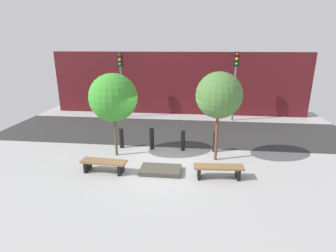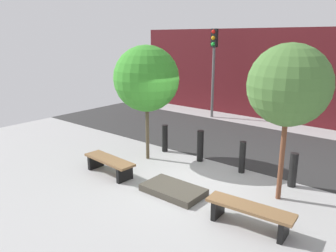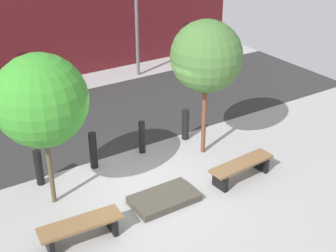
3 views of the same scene
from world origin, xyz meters
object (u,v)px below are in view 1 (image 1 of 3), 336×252
bollard_center (183,141)px  bollard_right (215,142)px  planter_bed (161,170)px  bench_right (218,169)px  traffic_light_west (121,74)px  bollard_left (152,139)px  tree_behind_left_bench (113,98)px  tree_behind_right_bench (219,95)px  bench_left (104,164)px  bollard_far_left (121,138)px  traffic_light_mid_west (235,74)px

bollard_center → bollard_right: (1.35, 0.00, -0.01)m
planter_bed → bollard_right: 2.96m
bench_right → traffic_light_west: 9.36m
bollard_left → traffic_light_west: (-2.68, 4.96, 2.22)m
bench_right → bollard_left: size_ratio=1.83×
bench_right → tree_behind_left_bench: tree_behind_left_bench is taller
tree_behind_right_bench → bench_left: bearing=-159.5°
bollard_left → bollard_center: size_ratio=1.07×
bollard_far_left → traffic_light_west: size_ratio=0.22×
tree_behind_left_bench → traffic_light_mid_west: (5.37, 5.79, 0.33)m
bollard_left → bench_left: bearing=-119.8°
bollard_left → tree_behind_right_bench: bearing=-17.1°
bollard_center → bollard_right: size_ratio=1.02×
bench_right → traffic_light_mid_west: 7.80m
tree_behind_right_bench → bollard_right: 2.30m
bollard_left → bollard_center: 1.35m
tree_behind_right_bench → bollard_right: (0.02, 0.83, -2.15)m
bench_left → bench_right: bench_right is taller
bollard_center → traffic_light_west: bearing=129.1°
traffic_light_mid_west → bollard_center: bearing=-118.4°
tree_behind_right_bench → traffic_light_mid_west: size_ratio=0.87×
bollard_center → bollard_left: bearing=180.0°
tree_behind_left_bench → bollard_center: bearing=17.1°
bench_right → bollard_right: bollard_right is taller
bench_right → traffic_light_mid_west: size_ratio=0.43×
tree_behind_left_bench → bollard_left: bearing=31.8°
bollard_right → bollard_far_left: bearing=180.0°
bollard_center → traffic_light_mid_west: 6.09m
tree_behind_left_bench → bollard_right: 4.57m
bench_right → bollard_far_left: 4.66m
bollard_center → bench_right: bearing=-60.2°
bollard_right → traffic_light_west: bearing=137.3°
bench_left → bollard_left: 2.69m
planter_bed → bollard_right: size_ratio=1.68×
bench_right → tree_behind_left_bench: bearing=155.5°
bench_left → bollard_far_left: bearing=94.4°
bollard_right → planter_bed: bearing=-133.6°
tree_behind_left_bench → tree_behind_right_bench: 4.03m
bench_left → traffic_light_west: traffic_light_west is taller
traffic_light_mid_west → traffic_light_west: bearing=-180.0°
bollard_center → tree_behind_left_bench: bearing=-162.9°
planter_bed → bollard_far_left: size_ratio=1.66×
bench_left → traffic_light_mid_west: size_ratio=0.41×
bollard_far_left → bollard_left: size_ratio=0.93×
traffic_light_west → traffic_light_mid_west: (6.72, 0.00, 0.05)m
bench_left → bollard_center: size_ratio=1.88×
planter_bed → tree_behind_left_bench: bearing=147.1°
planter_bed → tree_behind_left_bench: (-2.01, 1.30, 2.33)m
traffic_light_mid_west → tree_behind_left_bench: bearing=-132.8°
planter_bed → traffic_light_mid_west: traffic_light_mid_west is taller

